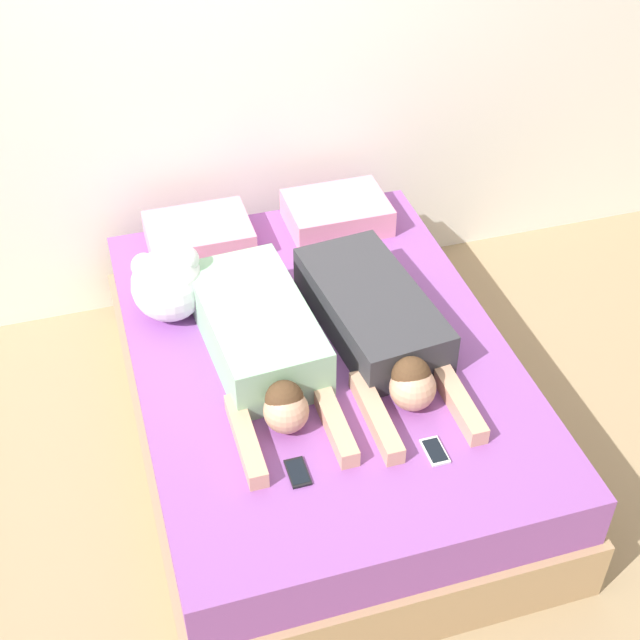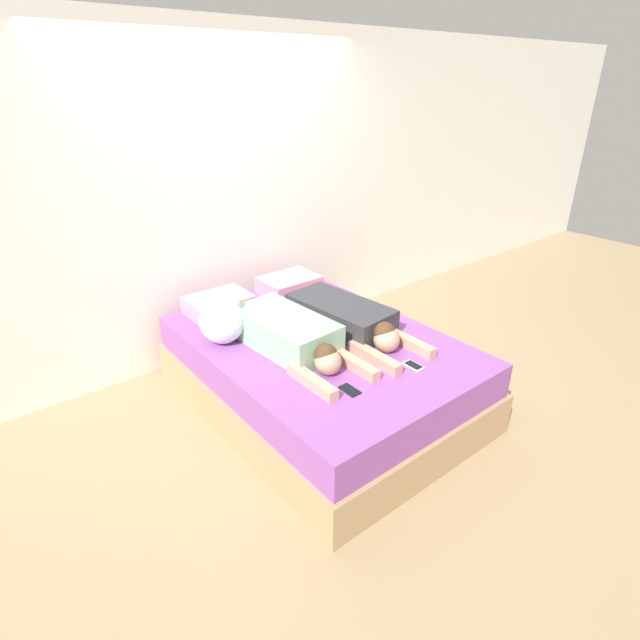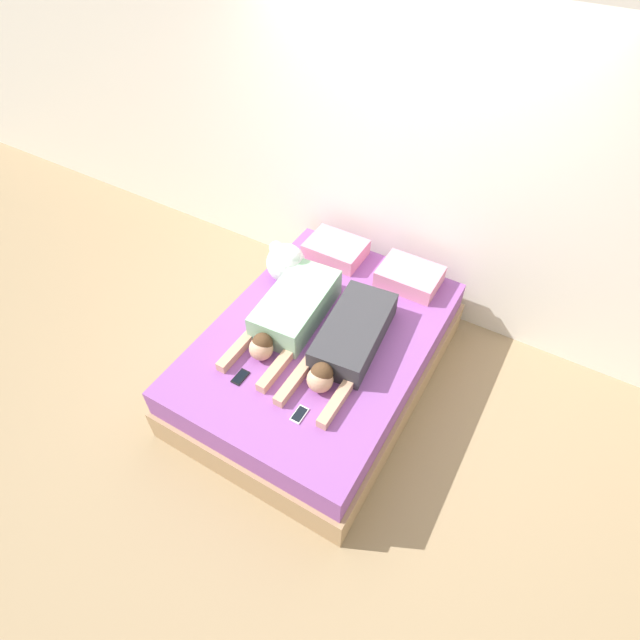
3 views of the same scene
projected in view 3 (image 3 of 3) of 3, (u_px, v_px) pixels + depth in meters
name	position (u px, v px, depth m)	size (l,w,h in m)	color
ground_plane	(320.00, 377.00, 4.04)	(12.00, 12.00, 0.00)	#9E8460
wall_back	(401.00, 164.00, 3.81)	(12.00, 0.06, 2.60)	white
bed	(320.00, 357.00, 3.85)	(1.56, 2.16, 0.53)	tan
pillow_head_left	(336.00, 249.00, 4.21)	(0.48, 0.36, 0.14)	pink
pillow_head_right	(410.00, 276.00, 3.98)	(0.48, 0.36, 0.14)	pink
person_left	(291.00, 312.00, 3.66)	(0.44, 1.11, 0.23)	#8CBF99
person_right	(348.00, 340.00, 3.49)	(0.46, 1.16, 0.21)	#333338
cell_phone_left	(240.00, 377.00, 3.38)	(0.07, 0.13, 0.01)	black
cell_phone_right	(299.00, 414.00, 3.18)	(0.07, 0.13, 0.01)	silver
plush_toy	(286.00, 262.00, 3.95)	(0.31, 0.31, 0.33)	white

